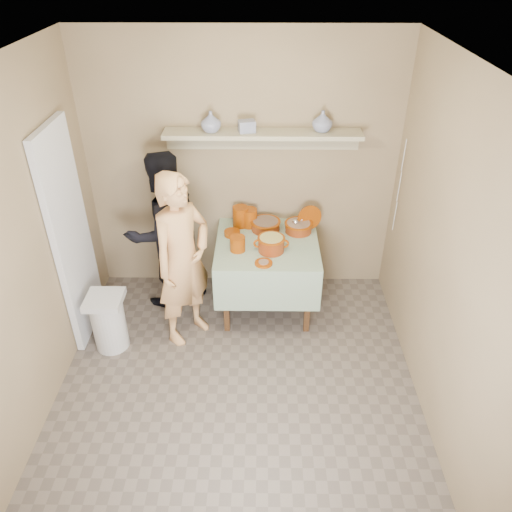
{
  "coord_description": "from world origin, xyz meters",
  "views": [
    {
      "loc": [
        0.19,
        -2.75,
        3.24
      ],
      "look_at": [
        0.15,
        0.75,
        0.95
      ],
      "focal_mm": 35.0,
      "sensor_mm": 36.0,
      "label": 1
    }
  ],
  "objects_px": {
    "person_cook": "(183,261)",
    "trash_bin": "(109,321)",
    "cazuela_rice": "(271,243)",
    "person_helper": "(164,231)",
    "serving_table": "(267,253)"
  },
  "relations": [
    {
      "from": "person_cook",
      "to": "cazuela_rice",
      "type": "bearing_deg",
      "value": -31.52
    },
    {
      "from": "serving_table",
      "to": "cazuela_rice",
      "type": "xyz_separation_m",
      "value": [
        0.03,
        -0.15,
        0.2
      ]
    },
    {
      "from": "person_cook",
      "to": "trash_bin",
      "type": "distance_m",
      "value": 0.9
    },
    {
      "from": "person_helper",
      "to": "person_cook",
      "type": "bearing_deg",
      "value": 77.78
    },
    {
      "from": "person_helper",
      "to": "trash_bin",
      "type": "distance_m",
      "value": 0.99
    },
    {
      "from": "person_helper",
      "to": "trash_bin",
      "type": "xyz_separation_m",
      "value": [
        -0.43,
        -0.73,
        -0.52
      ]
    },
    {
      "from": "person_helper",
      "to": "cazuela_rice",
      "type": "xyz_separation_m",
      "value": [
        1.03,
        -0.27,
        0.04
      ]
    },
    {
      "from": "person_helper",
      "to": "trash_bin",
      "type": "bearing_deg",
      "value": 21.63
    },
    {
      "from": "serving_table",
      "to": "trash_bin",
      "type": "xyz_separation_m",
      "value": [
        -1.43,
        -0.61,
        -0.36
      ]
    },
    {
      "from": "person_helper",
      "to": "serving_table",
      "type": "xyz_separation_m",
      "value": [
        1.0,
        -0.12,
        -0.16
      ]
    },
    {
      "from": "person_cook",
      "to": "trash_bin",
      "type": "bearing_deg",
      "value": 144.4
    },
    {
      "from": "cazuela_rice",
      "to": "trash_bin",
      "type": "height_order",
      "value": "cazuela_rice"
    },
    {
      "from": "cazuela_rice",
      "to": "person_helper",
      "type": "bearing_deg",
      "value": 165.18
    },
    {
      "from": "person_cook",
      "to": "person_helper",
      "type": "height_order",
      "value": "person_cook"
    },
    {
      "from": "trash_bin",
      "to": "person_cook",
      "type": "bearing_deg",
      "value": 15.08
    }
  ]
}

